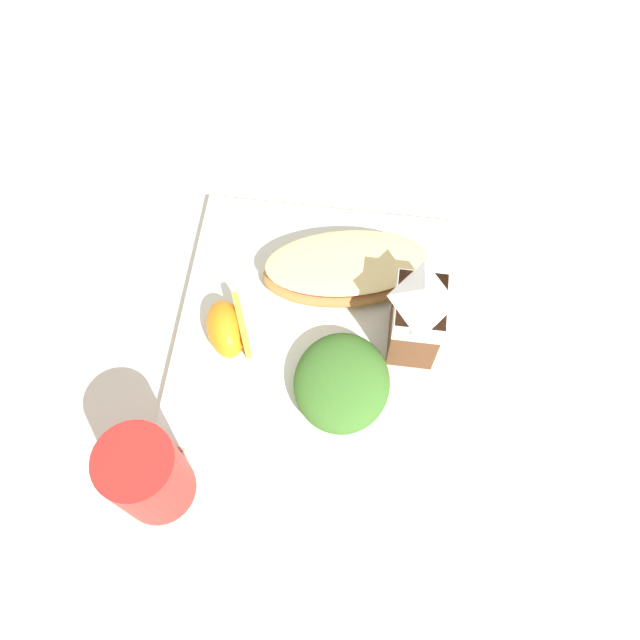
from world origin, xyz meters
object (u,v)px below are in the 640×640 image
(white_plate, at_px, (320,328))
(orange_wedge_front, at_px, (228,328))
(drinking_red_cup, at_px, (147,476))
(paper_napkin, at_px, (525,241))
(cheesy_pizza_bread, at_px, (347,269))
(green_salad_pile, at_px, (342,382))
(milk_carton, at_px, (418,315))

(white_plate, relative_size, orange_wedge_front, 4.06)
(drinking_red_cup, bearing_deg, paper_napkin, 132.84)
(orange_wedge_front, relative_size, paper_napkin, 0.63)
(cheesy_pizza_bread, distance_m, orange_wedge_front, 0.13)
(green_salad_pile, bearing_deg, orange_wedge_front, -109.68)
(orange_wedge_front, bearing_deg, green_salad_pile, 70.32)
(cheesy_pizza_bread, height_order, paper_napkin, cheesy_pizza_bread)
(milk_carton, bearing_deg, cheesy_pizza_bread, -131.59)
(cheesy_pizza_bread, xyz_separation_m, milk_carton, (0.06, 0.07, 0.04))
(green_salad_pile, height_order, paper_napkin, green_salad_pile)
(cheesy_pizza_bread, bearing_deg, paper_napkin, 112.57)
(green_salad_pile, bearing_deg, milk_carton, 133.56)
(white_plate, xyz_separation_m, green_salad_pile, (0.07, 0.03, 0.03))
(white_plate, xyz_separation_m, drinking_red_cup, (0.18, -0.13, 0.04))
(white_plate, distance_m, milk_carton, 0.11)
(orange_wedge_front, relative_size, drinking_red_cup, 0.65)
(green_salad_pile, xyz_separation_m, paper_napkin, (-0.20, 0.18, -0.03))
(cheesy_pizza_bread, bearing_deg, white_plate, -19.95)
(green_salad_pile, xyz_separation_m, orange_wedge_front, (-0.04, -0.12, -0.00))
(drinking_red_cup, bearing_deg, orange_wedge_front, 165.34)
(milk_carton, height_order, paper_napkin, milk_carton)
(green_salad_pile, distance_m, milk_carton, 0.09)
(milk_carton, distance_m, drinking_red_cup, 0.28)
(cheesy_pizza_bread, relative_size, drinking_red_cup, 1.73)
(cheesy_pizza_bread, bearing_deg, orange_wedge_front, -53.12)
(orange_wedge_front, height_order, paper_napkin, orange_wedge_front)
(milk_carton, xyz_separation_m, orange_wedge_front, (0.02, -0.18, -0.04))
(green_salad_pile, height_order, milk_carton, milk_carton)
(drinking_red_cup, bearing_deg, cheesy_pizza_bread, 147.69)
(milk_carton, distance_m, orange_wedge_front, 0.18)
(green_salad_pile, height_order, drinking_red_cup, drinking_red_cup)
(cheesy_pizza_bread, distance_m, milk_carton, 0.10)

